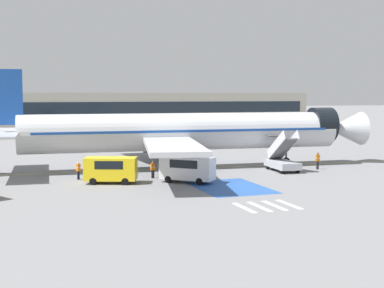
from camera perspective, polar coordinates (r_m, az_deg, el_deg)
ground_plane at (r=58.34m, az=-1.44°, el=-2.61°), size 600.00×600.00×0.00m
apron_leadline_yellow at (r=58.21m, az=-0.85°, el=-2.62°), size 78.36×5.74×0.01m
apron_stand_patch_blue at (r=46.56m, az=4.04°, el=-4.61°), size 5.89×8.46×0.01m
apron_walkway_bar_0 at (r=38.25m, az=5.58°, el=-6.78°), size 0.44×3.60×0.01m
apron_walkway_bar_1 at (r=38.75m, az=7.20°, el=-6.64°), size 0.44×3.60×0.01m
apron_walkway_bar_2 at (r=39.29m, az=8.78°, el=-6.50°), size 0.44×3.60×0.01m
apron_walkway_bar_3 at (r=39.86m, az=10.32°, el=-6.35°), size 0.44×3.60×0.01m
airliner at (r=57.67m, az=-1.42°, el=1.28°), size 45.14×33.92×10.51m
boarding_stairs_forward at (r=56.97m, az=9.60°, el=-1.81°), size 2.53×5.35×4.42m
fuel_tanker at (r=80.74m, az=-11.67°, el=0.73°), size 3.71×10.55×3.49m
service_van_0 at (r=48.59m, az=-0.50°, el=-2.50°), size 4.83×4.65×2.38m
service_van_2 at (r=48.77m, az=-8.66°, el=-2.55°), size 5.03×3.52×2.36m
ground_crew_0 at (r=51.46m, az=-4.20°, el=-2.64°), size 0.47×0.32×1.60m
ground_crew_1 at (r=53.96m, az=-6.93°, el=-2.11°), size 0.42×0.49×1.88m
ground_crew_2 at (r=58.92m, az=13.26°, el=-1.63°), size 0.43×0.24×1.82m
ground_crew_3 at (r=51.57m, az=-12.04°, el=-2.66°), size 0.47×0.47×1.69m
terminal_building at (r=146.22m, az=-7.93°, el=3.74°), size 109.69×12.10×8.60m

